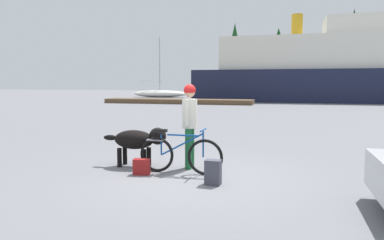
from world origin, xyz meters
The scene contains 12 objects.
ground_plane centered at (0.00, 0.00, 0.00)m, with size 160.00×160.00×0.00m, color slate.
bicycle centered at (-0.22, 0.20, 0.39)m, with size 1.74×0.44×0.91m.
person_cyclist centered at (-0.16, 0.70, 1.09)m, with size 0.32×0.53×1.79m.
dog centered at (-1.27, 0.52, 0.59)m, with size 1.46×0.49×0.87m.
backpack centered at (0.59, -0.42, 0.23)m, with size 0.28×0.20×0.45m, color #3F3F4C.
handbag_pannier centered at (-0.93, -0.09, 0.16)m, with size 0.32×0.18×0.32m, color maroon.
dock_pier centered at (-7.87, 24.19, 0.20)m, with size 13.36×2.37×0.40m, color brown.
ferry_boat centered at (5.49, 31.92, 3.06)m, with size 26.02×8.51×8.70m.
sailboat_moored centered at (-14.45, 37.18, 0.49)m, with size 7.18×2.01×7.55m.
pine_tree_far_left centered at (-6.92, 50.73, 7.08)m, with size 3.44×3.44×11.20m.
pine_tree_center centered at (-0.14, 48.56, 6.53)m, with size 4.11×4.11×9.84m.
pine_tree_far_right centered at (9.89, 48.03, 7.48)m, with size 3.72×3.72×11.97m.
Camera 1 is at (1.91, -6.63, 1.82)m, focal length 33.80 mm.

